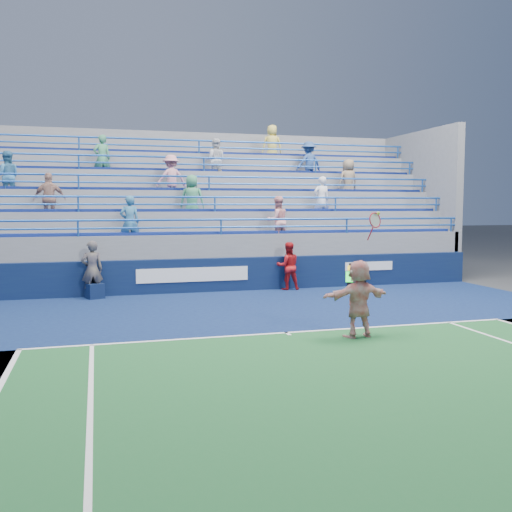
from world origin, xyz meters
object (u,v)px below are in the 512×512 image
object	(u,v)px
ball_girl	(288,266)
line_judge	(92,270)
judge_chair	(95,290)
serve_speed_board	(349,275)
tennis_player	(359,299)

from	to	relation	value
ball_girl	line_judge	bearing A→B (deg)	6.06
judge_chair	serve_speed_board	bearing A→B (deg)	2.22
tennis_player	ball_girl	xyz separation A→B (m)	(0.81, 6.96, -0.04)
line_judge	ball_girl	world-z (taller)	line_judge
line_judge	tennis_player	bearing A→B (deg)	119.23
judge_chair	tennis_player	xyz separation A→B (m)	(5.40, -6.81, 0.57)
judge_chair	line_judge	xyz separation A→B (m)	(-0.06, 0.06, 0.61)
judge_chair	ball_girl	distance (m)	6.23
line_judge	ball_girl	size ratio (longest dim) A/B	1.10
serve_speed_board	ball_girl	bearing A→B (deg)	-175.44
ball_girl	tennis_player	bearing A→B (deg)	88.70
serve_speed_board	tennis_player	bearing A→B (deg)	-113.51
judge_chair	line_judge	world-z (taller)	line_judge
judge_chair	tennis_player	size ratio (longest dim) A/B	0.31
ball_girl	judge_chair	bearing A→B (deg)	6.66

